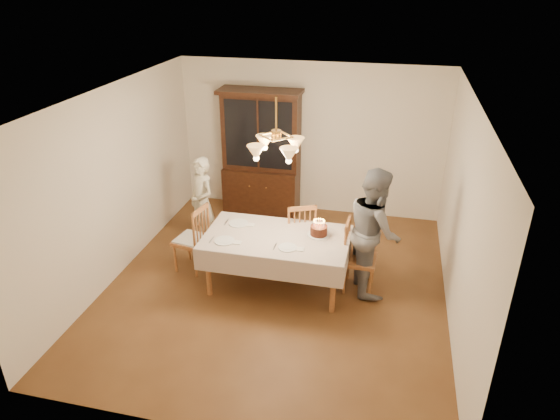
% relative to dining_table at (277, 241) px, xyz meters
% --- Properties ---
extents(ground, '(5.00, 5.00, 0.00)m').
position_rel_dining_table_xyz_m(ground, '(0.00, 0.00, -0.68)').
color(ground, '#593419').
rests_on(ground, ground).
extents(room_shell, '(5.00, 5.00, 5.00)m').
position_rel_dining_table_xyz_m(room_shell, '(0.00, 0.00, 0.90)').
color(room_shell, white).
rests_on(room_shell, ground).
extents(dining_table, '(1.90, 1.10, 0.76)m').
position_rel_dining_table_xyz_m(dining_table, '(0.00, 0.00, 0.00)').
color(dining_table, '#96552B').
rests_on(dining_table, ground).
extents(china_hutch, '(1.38, 0.54, 2.16)m').
position_rel_dining_table_xyz_m(china_hutch, '(-0.81, 2.25, 0.36)').
color(china_hutch, black).
rests_on(china_hutch, ground).
extents(chair_far_side, '(0.57, 0.56, 1.00)m').
position_rel_dining_table_xyz_m(chair_far_side, '(0.18, 0.64, -0.24)').
color(chair_far_side, '#96552B').
rests_on(chair_far_side, ground).
extents(chair_left_end, '(0.49, 0.51, 1.00)m').
position_rel_dining_table_xyz_m(chair_left_end, '(-1.27, 0.14, -0.23)').
color(chair_left_end, '#96552B').
rests_on(chair_left_end, ground).
extents(chair_right_end, '(0.44, 0.45, 1.00)m').
position_rel_dining_table_xyz_m(chair_right_end, '(1.08, 0.17, -0.24)').
color(chair_right_end, '#96552B').
rests_on(chair_right_end, ground).
extents(elderly_woman, '(0.61, 0.58, 1.41)m').
position_rel_dining_table_xyz_m(elderly_woman, '(-1.39, 0.90, 0.02)').
color(elderly_woman, '#EFE6C9').
rests_on(elderly_woman, ground).
extents(adult_in_grey, '(0.86, 0.98, 1.72)m').
position_rel_dining_table_xyz_m(adult_in_grey, '(1.24, 0.26, 0.17)').
color(adult_in_grey, slate).
rests_on(adult_in_grey, ground).
extents(birthday_cake, '(0.30, 0.30, 0.22)m').
position_rel_dining_table_xyz_m(birthday_cake, '(0.53, 0.16, 0.14)').
color(birthday_cake, white).
rests_on(birthday_cake, dining_table).
extents(place_setting_near_left, '(0.41, 0.26, 0.02)m').
position_rel_dining_table_xyz_m(place_setting_near_left, '(-0.61, -0.28, 0.08)').
color(place_setting_near_left, white).
rests_on(place_setting_near_left, dining_table).
extents(place_setting_near_right, '(0.38, 0.24, 0.02)m').
position_rel_dining_table_xyz_m(place_setting_near_right, '(0.22, -0.26, 0.08)').
color(place_setting_near_right, white).
rests_on(place_setting_near_right, dining_table).
extents(place_setting_far_left, '(0.41, 0.27, 0.02)m').
position_rel_dining_table_xyz_m(place_setting_far_left, '(-0.58, 0.23, 0.08)').
color(place_setting_far_left, white).
rests_on(place_setting_far_left, dining_table).
extents(chandelier, '(0.62, 0.62, 0.73)m').
position_rel_dining_table_xyz_m(chandelier, '(-0.00, -0.00, 1.29)').
color(chandelier, '#BF8C3F').
rests_on(chandelier, ground).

